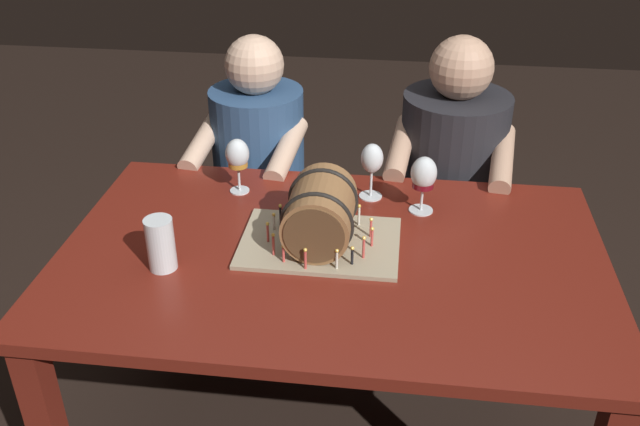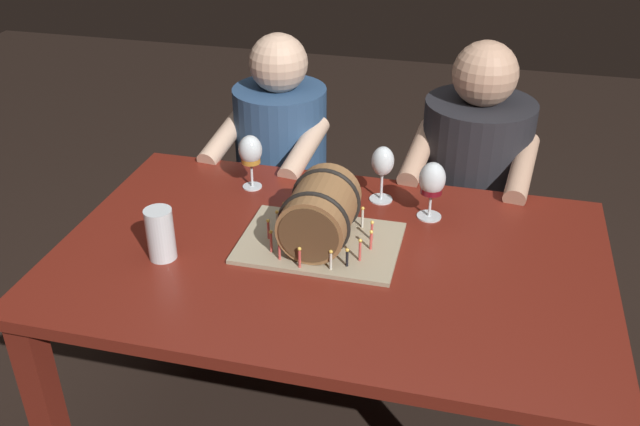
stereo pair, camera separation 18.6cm
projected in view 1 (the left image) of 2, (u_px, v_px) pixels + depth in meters
name	position (u px, v px, depth m)	size (l,w,h in m)	color
dining_table	(331.00, 284.00, 1.94)	(1.47, 0.93, 0.75)	maroon
barrel_cake	(320.00, 217.00, 1.87)	(0.43, 0.30, 0.20)	tan
wine_glass_empty	(372.00, 160.00, 2.09)	(0.07, 0.07, 0.18)	white
wine_glass_red	(424.00, 176.00, 2.02)	(0.08, 0.08, 0.17)	white
wine_glass_amber	(237.00, 156.00, 2.12)	(0.07, 0.07, 0.18)	white
beer_pint	(161.00, 245.00, 1.79)	(0.07, 0.07, 0.14)	white
person_seated_left	(260.00, 198.00, 2.62)	(0.40, 0.49, 1.13)	#1B2D46
person_seated_right	(447.00, 203.00, 2.53)	(0.44, 0.51, 1.16)	black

